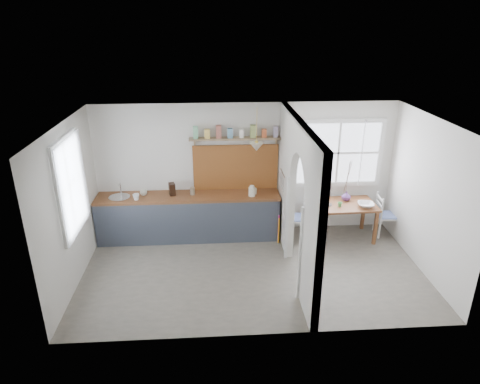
{
  "coord_description": "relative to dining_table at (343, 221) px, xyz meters",
  "views": [
    {
      "loc": [
        -0.65,
        -6.28,
        4.06
      ],
      "look_at": [
        -0.19,
        0.49,
        1.27
      ],
      "focal_mm": 32.0,
      "sensor_mm": 36.0,
      "label": 1
    }
  ],
  "objects": [
    {
      "name": "counter",
      "position": [
        -3.01,
        0.23,
        0.09
      ],
      "size": [
        3.5,
        0.6,
        0.9
      ],
      "color": "brown",
      "rests_on": "floor"
    },
    {
      "name": "chair_left",
      "position": [
        -0.94,
        0.08,
        0.06
      ],
      "size": [
        0.43,
        0.43,
        0.85
      ],
      "primitive_type": null,
      "rotation": [
        0.0,
        0.0,
        -1.67
      ],
      "color": "silver",
      "rests_on": "floor"
    },
    {
      "name": "table_cup",
      "position": [
        -0.14,
        -0.12,
        0.4
      ],
      "size": [
        0.11,
        0.11,
        0.08
      ],
      "primitive_type": "imported",
      "rotation": [
        0.0,
        0.0,
        0.24
      ],
      "color": "#5BAA59",
      "rests_on": "dining_table"
    },
    {
      "name": "mug_a",
      "position": [
        -3.97,
        0.05,
        0.59
      ],
      "size": [
        0.12,
        0.12,
        0.11
      ],
      "primitive_type": "imported",
      "rotation": [
        0.0,
        0.0,
        0.01
      ],
      "color": "silver",
      "rests_on": "counter"
    },
    {
      "name": "partition",
      "position": [
        -1.18,
        -1.04,
        1.09
      ],
      "size": [
        0.12,
        3.2,
        2.6
      ],
      "color": "silver",
      "rests_on": "floor"
    },
    {
      "name": "walls",
      "position": [
        -1.88,
        -1.1,
        0.94
      ],
      "size": [
        5.81,
        3.21,
        2.6
      ],
      "color": "silver",
      "rests_on": "floor"
    },
    {
      "name": "utensil_rail",
      "position": [
        -1.27,
        -0.2,
        1.09
      ],
      "size": [
        0.02,
        0.5,
        0.02
      ],
      "primitive_type": "cylinder",
      "rotation": [
        1.57,
        0.0,
        0.0
      ],
      "color": "silver",
      "rests_on": "partition"
    },
    {
      "name": "chair_right",
      "position": [
        0.89,
        0.06,
        0.06
      ],
      "size": [
        0.41,
        0.41,
        0.85
      ],
      "primitive_type": null,
      "rotation": [
        0.0,
        0.0,
        1.51
      ],
      "color": "silver",
      "rests_on": "floor"
    },
    {
      "name": "towel_magenta",
      "position": [
        -1.3,
        -0.12,
        -0.09
      ],
      "size": [
        0.02,
        0.03,
        0.59
      ],
      "primitive_type": "cube",
      "color": "#C62579",
      "rests_on": "counter"
    },
    {
      "name": "knife_block",
      "position": [
        -3.32,
        0.25,
        0.66
      ],
      "size": [
        0.14,
        0.17,
        0.24
      ],
      "primitive_type": "cube",
      "rotation": [
        0.0,
        0.0,
        0.27
      ],
      "color": "black",
      "rests_on": "counter"
    },
    {
      "name": "nook_window",
      "position": [
        -0.08,
        0.46,
        1.24
      ],
      "size": [
        1.76,
        0.1,
        1.3
      ],
      "primitive_type": null,
      "color": "white",
      "rests_on": "walls"
    },
    {
      "name": "backsplash",
      "position": [
        -2.09,
        0.48,
        0.99
      ],
      "size": [
        1.65,
        0.03,
        0.9
      ],
      "primitive_type": "cube",
      "color": "brown",
      "rests_on": "walls"
    },
    {
      "name": "bowl",
      "position": [
        0.35,
        -0.16,
        0.4
      ],
      "size": [
        0.34,
        0.34,
        0.07
      ],
      "primitive_type": "imported",
      "rotation": [
        0.0,
        0.0,
        -0.14
      ],
      "color": "silver",
      "rests_on": "dining_table"
    },
    {
      "name": "mug_b",
      "position": [
        -3.86,
        0.27,
        0.59
      ],
      "size": [
        0.14,
        0.14,
        0.11
      ],
      "primitive_type": "imported",
      "rotation": [
        0.0,
        0.0,
        -0.02
      ],
      "color": "white",
      "rests_on": "counter"
    },
    {
      "name": "jar",
      "position": [
        -2.93,
        0.24,
        0.61
      ],
      "size": [
        0.11,
        0.11,
        0.15
      ],
      "primitive_type": "cylinder",
      "rotation": [
        0.0,
        0.0,
        0.28
      ],
      "color": "gray",
      "rests_on": "counter"
    },
    {
      "name": "vase",
      "position": [
        0.06,
        0.16,
        0.45
      ],
      "size": [
        0.19,
        0.19,
        0.18
      ],
      "primitive_type": "imported",
      "rotation": [
        0.0,
        0.0,
        -0.1
      ],
      "color": "#5E3578",
      "rests_on": "dining_table"
    },
    {
      "name": "towel_orange",
      "position": [
        -1.3,
        -0.15,
        -0.11
      ],
      "size": [
        0.02,
        0.03,
        0.54
      ],
      "primitive_type": "cube",
      "color": "orange",
      "rests_on": "counter"
    },
    {
      "name": "floor",
      "position": [
        -1.88,
        -1.1,
        -0.36
      ],
      "size": [
        5.8,
        3.2,
        0.01
      ],
      "primitive_type": "cube",
      "color": "#726B5B",
      "rests_on": "ground"
    },
    {
      "name": "ceiling",
      "position": [
        -1.88,
        -1.1,
        2.24
      ],
      "size": [
        5.8,
        3.2,
        0.01
      ],
      "primitive_type": "cube",
      "color": "silver",
      "rests_on": "walls"
    },
    {
      "name": "pendant_lamp",
      "position": [
        -1.73,
        0.05,
        1.52
      ],
      "size": [
        0.26,
        0.26,
        0.16
      ],
      "primitive_type": "cone",
      "color": "silver",
      "rests_on": "ceiling"
    },
    {
      "name": "dining_table",
      "position": [
        0.0,
        0.0,
        0.0
      ],
      "size": [
        1.18,
        0.8,
        0.72
      ],
      "primitive_type": null,
      "rotation": [
        0.0,
        0.0,
        0.03
      ],
      "color": "brown",
      "rests_on": "floor"
    },
    {
      "name": "kitchen_window",
      "position": [
        -4.75,
        -1.1,
        1.29
      ],
      "size": [
        0.1,
        1.16,
        1.5
      ],
      "primitive_type": null,
      "color": "white",
      "rests_on": "walls"
    },
    {
      "name": "shelf",
      "position": [
        -2.09,
        0.39,
        1.64
      ],
      "size": [
        1.75,
        0.2,
        0.21
      ],
      "color": "#896C50",
      "rests_on": "walls"
    },
    {
      "name": "plate",
      "position": [
        -0.35,
        -0.03,
        0.37
      ],
      "size": [
        0.19,
        0.19,
        0.01
      ],
      "primitive_type": "cylinder",
      "rotation": [
        0.0,
        0.0,
        0.13
      ],
      "color": "#363334",
      "rests_on": "dining_table"
    },
    {
      "name": "sink",
      "position": [
        -4.31,
        0.2,
        0.53
      ],
      "size": [
        0.4,
        0.4,
        0.02
      ],
      "primitive_type": "cylinder",
      "color": "silver",
      "rests_on": "counter"
    },
    {
      "name": "kettle",
      "position": [
        -1.8,
        0.1,
        0.64
      ],
      "size": [
        0.21,
        0.19,
        0.2
      ],
      "primitive_type": null,
      "rotation": [
        0.0,
        0.0,
        0.4
      ],
      "color": "silver",
      "rests_on": "counter"
    }
  ]
}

